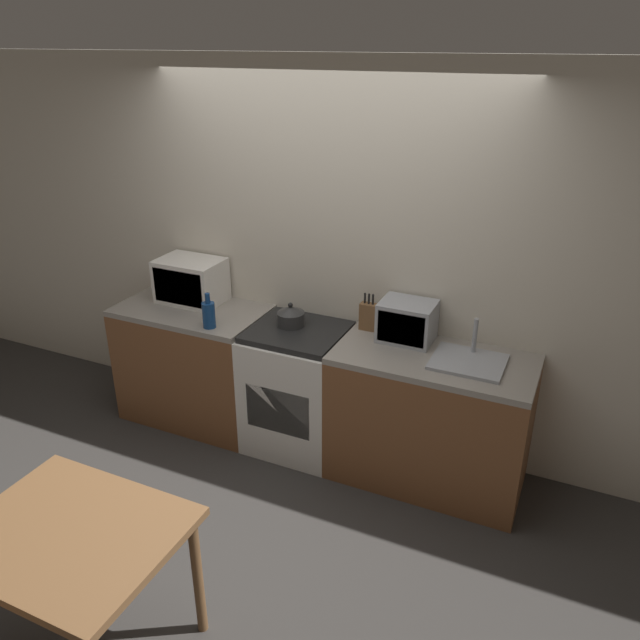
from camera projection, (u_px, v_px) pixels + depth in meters
name	position (u px, v px, depth m)	size (l,w,h in m)	color
ground_plane	(266.00, 497.00, 3.98)	(16.00, 16.00, 0.00)	#33302D
wall_back	(329.00, 259.00, 4.25)	(10.00, 0.06, 2.60)	beige
counter_left_run	(196.00, 363.00, 4.68)	(1.07, 0.62, 0.90)	brown
counter_right_run	(429.00, 419.00, 3.99)	(1.23, 0.62, 0.90)	brown
stove_range	(298.00, 388.00, 4.35)	(0.65, 0.62, 0.90)	silver
kettle	(291.00, 316.00, 4.20)	(0.19, 0.19, 0.16)	#2D2D2D
microwave	(191.00, 281.00, 4.55)	(0.47, 0.33, 0.32)	silver
bottle	(209.00, 314.00, 4.16)	(0.09, 0.09, 0.25)	navy
knife_block	(368.00, 316.00, 4.12)	(0.11, 0.06, 0.26)	brown
toaster_oven	(407.00, 321.00, 3.97)	(0.34, 0.27, 0.26)	#999BA0
sink_basin	(469.00, 360.00, 3.73)	(0.43, 0.37, 0.24)	#999BA0
dining_table	(72.00, 547.00, 2.72)	(0.94, 0.76, 0.74)	brown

